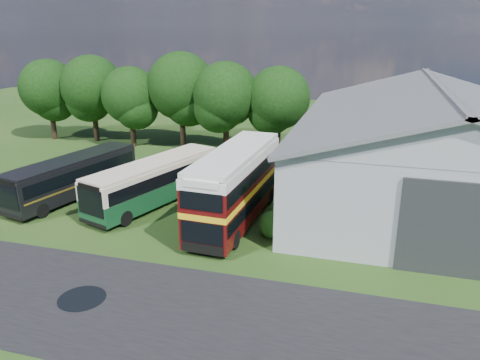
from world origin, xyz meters
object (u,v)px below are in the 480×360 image
(bus_green_single, at_px, (155,181))
(storage_shed, at_px, (433,141))
(bus_dark_single, at_px, (73,176))
(bus_maroon_double, at_px, (236,186))

(bus_green_single, bearing_deg, storage_shed, 38.09)
(bus_dark_single, bearing_deg, bus_maroon_double, 8.30)
(bus_green_single, relative_size, bus_dark_single, 1.04)
(bus_green_single, distance_m, bus_maroon_double, 6.53)
(bus_green_single, bearing_deg, bus_dark_single, -157.97)
(bus_green_single, bearing_deg, bus_maroon_double, 4.80)
(storage_shed, height_order, bus_green_single, storage_shed)
(storage_shed, height_order, bus_maroon_double, storage_shed)
(bus_maroon_double, xyz_separation_m, bus_dark_single, (-12.60, 0.97, -0.78))
(bus_green_single, xyz_separation_m, bus_maroon_double, (6.32, -1.45, 0.71))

